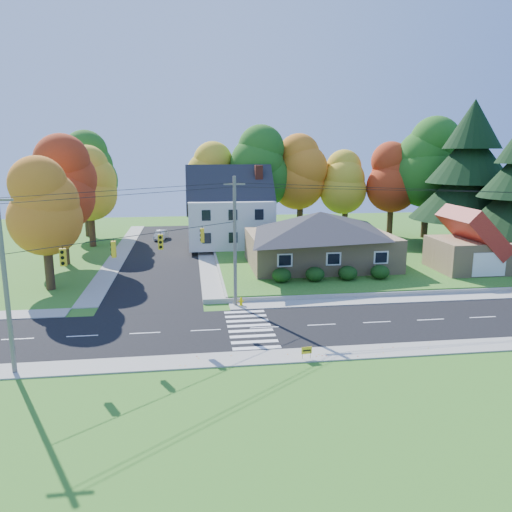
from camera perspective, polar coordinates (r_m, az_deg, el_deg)
The scene contains 25 objects.
ground at distance 34.36m, azimuth 0.98°, elevation -8.20°, with size 120.00×120.00×0.00m, color #3D7923.
road_main at distance 34.35m, azimuth 0.98°, elevation -8.18°, with size 90.00×8.00×0.02m, color black.
road_cross at distance 59.16m, azimuth -10.53°, elevation 0.25°, with size 8.00×44.00×0.02m, color black.
sidewalk_north at distance 39.03m, azimuth -0.13°, elevation -5.63°, with size 90.00×2.00×0.08m, color #9C9A90.
sidewalk_south at distance 29.76m, azimuth 2.45°, elevation -11.41°, with size 90.00×2.00×0.08m, color #9C9A90.
lawn at distance 57.01m, azimuth 10.78°, elevation 0.04°, with size 30.00×30.00×0.50m, color #3D7923.
ranch_house at distance 50.31m, azimuth 7.29°, elevation 2.07°, with size 14.60×10.60×5.40m.
colonial_house at distance 60.51m, azimuth -2.96°, elevation 5.08°, with size 10.40×8.40×9.60m.
garage at distance 52.22m, azimuth 23.46°, elevation 1.06°, with size 7.30×6.30×4.60m.
hedge_row at distance 44.77m, azimuth 8.62°, elevation -1.99°, with size 10.70×1.70×1.27m.
traffic_infrastructure at distance 34.23m, azimuth 0.42°, elevation 0.69°, with size 38.10×10.66×10.00m.
tree_lot_0 at distance 66.03m, azimuth -5.22°, elevation 8.87°, with size 6.72×6.72×12.51m.
tree_lot_1 at distance 65.51m, azimuth 0.13°, elevation 10.04°, with size 7.84×7.84×14.60m.
tree_lot_2 at distance 67.59m, azimuth 5.13°, elevation 9.50°, with size 7.28×7.28×13.56m.
tree_lot_3 at distance 68.28m, azimuth 10.26°, elevation 8.29°, with size 6.16×6.16×11.47m.
tree_lot_4 at distance 69.39m, azimuth 15.32°, elevation 8.65°, with size 6.72×6.72×12.51m.
tree_lot_5 at distance 69.16m, azimuth 19.16°, elevation 10.04°, with size 8.40×8.40×15.64m.
conifer_east_a at distance 62.64m, azimuth 23.22°, elevation 8.79°, with size 12.80×12.80×16.96m.
tree_west_0 at distance 45.76m, azimuth -23.08°, elevation 5.15°, with size 6.16×6.16×11.47m.
tree_west_1 at distance 55.55m, azimuth -21.51°, elevation 7.67°, with size 7.28×7.28×13.56m.
tree_west_2 at distance 65.14m, azimuth -18.55°, elevation 7.83°, with size 6.72×6.72×12.51m.
tree_west_3 at distance 73.30m, azimuth -19.02°, elevation 9.22°, with size 7.84×7.84×14.60m.
white_car at distance 68.60m, azimuth -10.82°, elevation 2.38°, with size 1.31×3.75×1.23m, color silver.
fire_hydrant at distance 38.82m, azimuth -1.72°, elevation -5.27°, with size 0.40×0.32×0.71m.
yard_sign at distance 29.33m, azimuth 5.81°, elevation -10.71°, with size 0.64×0.11×0.80m.
Camera 1 is at (-4.87, -31.87, 11.87)m, focal length 35.00 mm.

